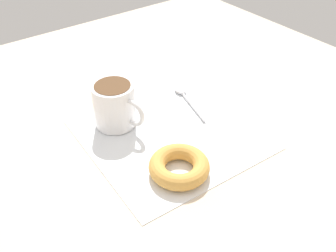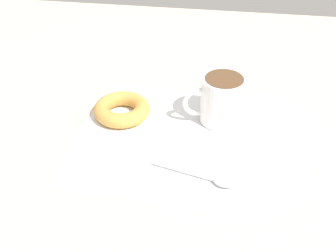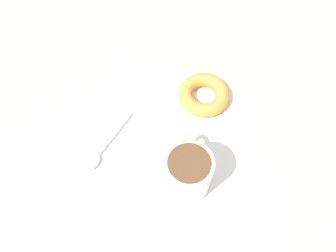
% 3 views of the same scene
% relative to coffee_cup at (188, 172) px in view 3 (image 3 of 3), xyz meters
% --- Properties ---
extents(ground_plane, '(1.20, 1.20, 0.02)m').
position_rel_coffee_cup_xyz_m(ground_plane, '(-0.09, -0.07, -0.06)').
color(ground_plane, beige).
extents(napkin, '(0.33, 0.33, 0.00)m').
position_rel_coffee_cup_xyz_m(napkin, '(-0.09, -0.06, -0.05)').
color(napkin, white).
rests_on(napkin, ground_plane).
extents(coffee_cup, '(0.11, 0.08, 0.09)m').
position_rel_coffee_cup_xyz_m(coffee_cup, '(0.00, 0.00, 0.00)').
color(coffee_cup, white).
rests_on(coffee_cup, napkin).
extents(donut, '(0.11, 0.11, 0.03)m').
position_rel_coffee_cup_xyz_m(donut, '(-0.19, -0.01, -0.03)').
color(donut, gold).
rests_on(donut, napkin).
extents(spoon, '(0.14, 0.05, 0.01)m').
position_rel_coffee_cup_xyz_m(spoon, '(-0.01, -0.17, -0.04)').
color(spoon, silver).
rests_on(spoon, napkin).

